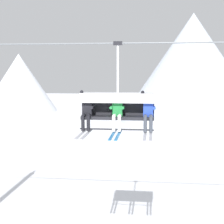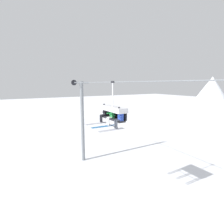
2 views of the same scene
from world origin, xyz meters
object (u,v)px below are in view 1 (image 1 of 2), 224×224
chairlift_chair (118,102)px  skier_blue (148,111)px  skier_black (87,111)px  skier_green (117,112)px

chairlift_chair → skier_blue: (0.99, -0.21, -0.28)m
skier_black → skier_blue: size_ratio=1.00×
chairlift_chair → skier_black: size_ratio=1.64×
skier_black → skier_green: skier_black is taller
skier_black → skier_blue: 1.98m
skier_black → skier_green: 0.99m
skier_green → chairlift_chair: bearing=90.0°
skier_black → skier_blue: (1.98, 0.00, 0.00)m
chairlift_chair → skier_blue: size_ratio=1.64×
skier_black → skier_green: bearing=-0.4°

